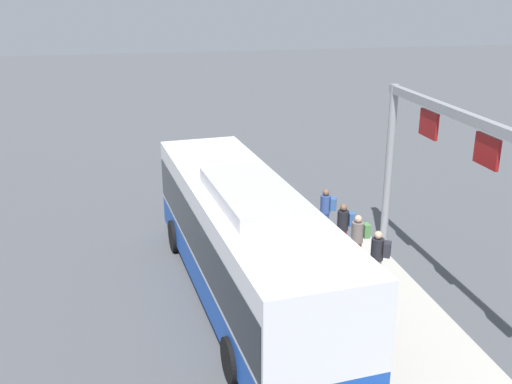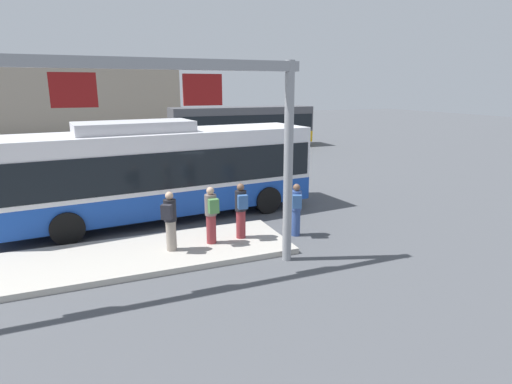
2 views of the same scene
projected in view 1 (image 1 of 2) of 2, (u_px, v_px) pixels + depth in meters
name	position (u px, v px, depth m)	size (l,w,h in m)	color
ground_plane	(244.00, 299.00, 15.96)	(120.00, 120.00, 0.00)	#4C4F54
platform_curb	(395.00, 323.00, 14.69)	(10.00, 2.80, 0.16)	#B2ADA3
bus_main	(244.00, 237.00, 15.35)	(11.03, 3.53, 3.46)	#1947AD
person_boarding	(326.00, 212.00, 19.59)	(0.49, 0.60, 1.67)	#334C8C
person_waiting_near	(344.00, 228.00, 17.86)	(0.38, 0.55, 1.67)	maroon
person_waiting_mid	(358.00, 241.00, 17.01)	(0.35, 0.53, 1.67)	maroon
person_waiting_far	(378.00, 258.00, 15.93)	(0.53, 0.61, 1.67)	gray
platform_sign_gantry	(483.00, 181.00, 13.39)	(10.21, 0.24, 5.20)	gray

